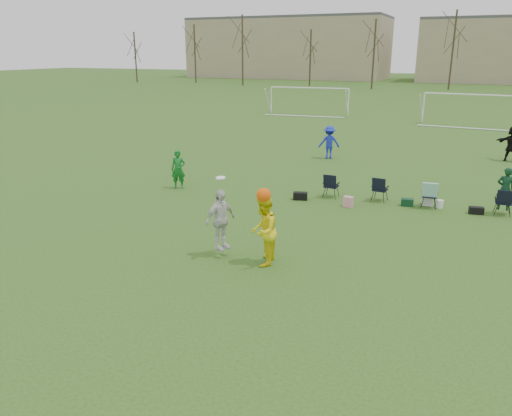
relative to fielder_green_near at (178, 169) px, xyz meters
The scene contains 10 objects.
ground 9.59m from the fielder_green_near, 43.45° to the right, with size 260.00×260.00×0.00m, color #295119.
fielder_green_near is the anchor object (origin of this frame).
fielder_blue 9.62m from the fielder_green_near, 64.31° to the left, with size 1.15×0.66×1.78m, color #1829BA.
fielder_black 17.84m from the fielder_green_near, 41.85° to the left, with size 1.76×0.56×1.90m, color black.
center_contest 8.39m from the fielder_green_near, 44.66° to the right, with size 2.16×1.12×2.35m.
sideline_setup 9.95m from the fielder_green_near, ahead, with size 7.90×1.76×1.72m.
goal_left 27.62m from the fielder_green_near, 96.37° to the left, with size 7.39×0.76×2.46m.
goal_mid 27.70m from the fielder_green_near, 66.73° to the left, with size 7.40×0.63×2.46m.
tree_line 63.82m from the fielder_green_near, 83.53° to the left, with size 110.28×3.28×11.40m.
building_row 90.62m from the fielder_green_near, 81.31° to the left, with size 126.00×16.00×13.00m.
Camera 1 is at (4.43, -11.07, 5.64)m, focal length 35.00 mm.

